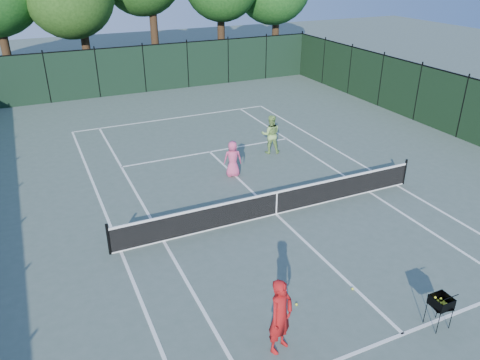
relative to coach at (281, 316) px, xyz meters
name	(u,v)px	position (x,y,z in m)	size (l,w,h in m)	color
ground	(276,214)	(2.95, 5.51, -0.96)	(90.00, 90.00, 0.00)	#4C5D53
sideline_doubles_left	(121,251)	(-2.54, 5.51, -0.95)	(0.10, 23.77, 0.01)	white
sideline_doubles_right	(397,185)	(8.43, 5.51, -0.95)	(0.10, 23.77, 0.01)	white
sideline_singles_left	(164,241)	(-1.17, 5.51, -0.95)	(0.10, 23.77, 0.01)	white
sideline_singles_right	(369,192)	(7.06, 5.51, -0.95)	(0.10, 23.77, 0.01)	white
baseline_far	(174,118)	(2.95, 17.40, -0.95)	(10.97, 0.10, 0.01)	white
service_line_near	(403,334)	(2.95, -0.89, -0.95)	(8.23, 0.10, 0.01)	white
service_line_far	(210,152)	(2.95, 11.91, -0.95)	(8.23, 0.10, 0.01)	white
center_service_line	(276,214)	(2.95, 5.51, -0.95)	(0.10, 12.80, 0.01)	white
tennis_net	(276,202)	(2.95, 5.51, -0.48)	(11.69, 0.09, 1.06)	black
fence_far	(144,69)	(2.95, 23.51, 0.54)	(24.00, 0.05, 3.00)	black
coach	(281,316)	(0.00, 0.00, 0.00)	(0.83, 0.90, 1.91)	#A91314
player_pink	(233,159)	(2.87, 9.09, -0.20)	(0.85, 0.67, 1.52)	#CE4877
player_green	(271,134)	(5.47, 10.67, -0.06)	(1.06, 0.95, 1.80)	#8BBB5D
ball_hopper	(441,302)	(3.89, -0.99, -0.22)	(0.54, 0.54, 0.88)	black
loose_ball_near_cart	(353,289)	(2.86, 0.99, -0.92)	(0.07, 0.07, 0.07)	yellow
loose_ball_midcourt	(296,304)	(1.13, 1.09, -0.92)	(0.07, 0.07, 0.07)	yellow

